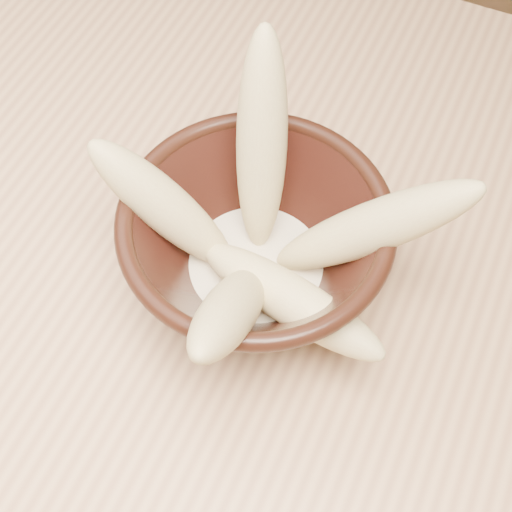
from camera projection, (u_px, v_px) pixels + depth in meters
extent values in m
plane|color=#B27F54|center=(131.00, 453.00, 1.23)|extent=(4.00, 4.00, 0.00)
cube|color=tan|center=(1.00, 217.00, 0.60)|extent=(1.20, 0.80, 0.04)
cylinder|color=black|center=(256.00, 286.00, 0.54)|extent=(0.08, 0.08, 0.01)
cylinder|color=black|center=(256.00, 273.00, 0.52)|extent=(0.08, 0.08, 0.01)
torus|color=black|center=(256.00, 221.00, 0.46)|extent=(0.19, 0.19, 0.01)
cylinder|color=beige|center=(256.00, 267.00, 0.52)|extent=(0.10, 0.10, 0.01)
ellipsoid|color=tan|center=(262.00, 145.00, 0.47)|extent=(0.07, 0.10, 0.16)
ellipsoid|color=tan|center=(164.00, 206.00, 0.48)|extent=(0.12, 0.05, 0.12)
ellipsoid|color=tan|center=(371.00, 228.00, 0.46)|extent=(0.15, 0.07, 0.14)
ellipsoid|color=tan|center=(290.00, 300.00, 0.47)|extent=(0.15, 0.07, 0.04)
ellipsoid|color=tan|center=(231.00, 310.00, 0.44)|extent=(0.05, 0.14, 0.13)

